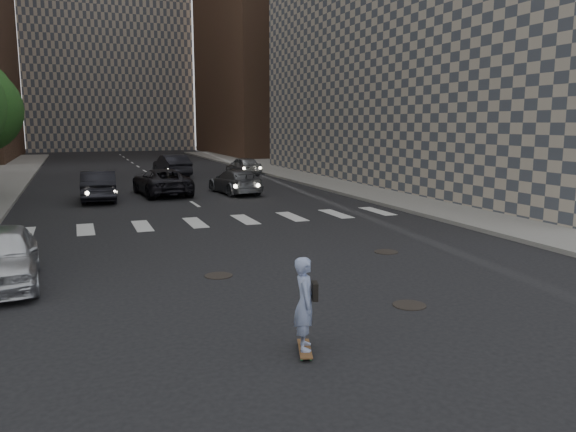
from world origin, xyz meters
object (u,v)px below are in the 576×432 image
object	(u,v)px
skateboarder	(305,303)
traffic_car_b	(235,182)
traffic_car_e	(172,166)
traffic_car_a	(99,186)
traffic_car_d	(243,166)
silver_sedan	(0,256)
traffic_car_c	(162,182)

from	to	relation	value
skateboarder	traffic_car_b	size ratio (longest dim) A/B	0.37
traffic_car_e	traffic_car_a	bearing A→B (deg)	58.44
skateboarder	traffic_car_d	size ratio (longest dim) A/B	0.42
silver_sedan	traffic_car_d	size ratio (longest dim) A/B	1.06
silver_sedan	traffic_car_b	xyz separation A→B (m)	(9.89, 15.03, -0.06)
silver_sedan	traffic_car_d	distance (m)	29.11
traffic_car_c	traffic_car_d	size ratio (longest dim) A/B	1.29
traffic_car_a	traffic_car_b	bearing A→B (deg)	-174.15
traffic_car_c	traffic_car_e	size ratio (longest dim) A/B	1.06
skateboarder	traffic_car_e	bearing A→B (deg)	102.67
traffic_car_c	traffic_car_a	bearing A→B (deg)	14.08
skateboarder	silver_sedan	world-z (taller)	skateboarder
traffic_car_d	traffic_car_a	bearing A→B (deg)	39.04
skateboarder	traffic_car_c	xyz separation A→B (m)	(0.85, 22.00, -0.16)
skateboarder	traffic_car_d	xyz separation A→B (m)	(8.30, 32.00, -0.19)
skateboarder	traffic_car_b	distance (m)	21.75
traffic_car_e	skateboarder	bearing A→B (deg)	78.22
traffic_car_c	traffic_car_e	world-z (taller)	traffic_car_e
traffic_car_b	traffic_car_d	world-z (taller)	traffic_car_d
traffic_car_a	traffic_car_e	bearing A→B (deg)	-112.47
skateboarder	traffic_car_d	distance (m)	33.06
traffic_car_b	traffic_car_c	distance (m)	3.92
silver_sedan	traffic_car_c	distance (m)	16.90
traffic_car_d	traffic_car_e	xyz separation A→B (m)	(-5.21, 0.44, 0.12)
silver_sedan	traffic_car_e	world-z (taller)	traffic_car_e
silver_sedan	traffic_car_b	bearing A→B (deg)	53.81
silver_sedan	traffic_car_e	bearing A→B (deg)	69.62
traffic_car_e	traffic_car_c	bearing A→B (deg)	71.55
traffic_car_b	traffic_car_d	bearing A→B (deg)	-114.88
skateboarder	silver_sedan	xyz separation A→B (m)	(-5.20, 6.21, -0.15)
silver_sedan	traffic_car_b	distance (m)	17.99
traffic_car_d	traffic_car_e	world-z (taller)	traffic_car_e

